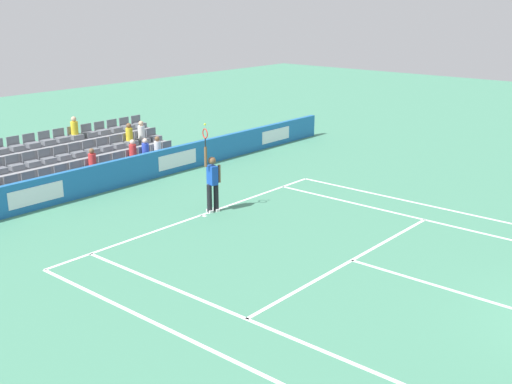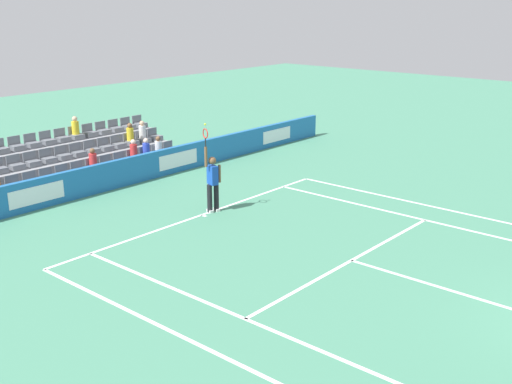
# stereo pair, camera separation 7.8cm
# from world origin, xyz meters

# --- Properties ---
(line_baseline) EXTENTS (10.97, 0.10, 0.01)m
(line_baseline) POSITION_xyz_m (0.00, -11.89, 0.00)
(line_baseline) COLOR white
(line_baseline) RESTS_ON ground
(line_service) EXTENTS (8.23, 0.10, 0.01)m
(line_service) POSITION_xyz_m (0.00, -6.40, 0.00)
(line_service) COLOR white
(line_service) RESTS_ON ground
(line_centre_service) EXTENTS (0.10, 6.40, 0.01)m
(line_centre_service) POSITION_xyz_m (0.00, -3.20, 0.00)
(line_centre_service) COLOR white
(line_centre_service) RESTS_ON ground
(line_singles_sideline_left) EXTENTS (0.10, 11.89, 0.01)m
(line_singles_sideline_left) POSITION_xyz_m (4.12, -5.95, 0.00)
(line_singles_sideline_left) COLOR white
(line_singles_sideline_left) RESTS_ON ground
(line_singles_sideline_right) EXTENTS (0.10, 11.89, 0.01)m
(line_singles_sideline_right) POSITION_xyz_m (-4.12, -5.95, 0.00)
(line_singles_sideline_right) COLOR white
(line_singles_sideline_right) RESTS_ON ground
(line_doubles_sideline_left) EXTENTS (0.10, 11.89, 0.01)m
(line_doubles_sideline_left) POSITION_xyz_m (5.49, -5.95, 0.00)
(line_doubles_sideline_left) COLOR white
(line_doubles_sideline_left) RESTS_ON ground
(line_doubles_sideline_right) EXTENTS (0.10, 11.89, 0.01)m
(line_doubles_sideline_right) POSITION_xyz_m (-5.49, -5.95, 0.00)
(line_doubles_sideline_right) COLOR white
(line_doubles_sideline_right) RESTS_ON ground
(line_centre_mark) EXTENTS (0.10, 0.20, 0.01)m
(line_centre_mark) POSITION_xyz_m (0.00, -11.79, 0.00)
(line_centre_mark) COLOR white
(line_centre_mark) RESTS_ON ground
(sponsor_barrier) EXTENTS (24.25, 0.22, 1.00)m
(sponsor_barrier) POSITION_xyz_m (0.00, -16.32, 0.50)
(sponsor_barrier) COLOR #1E66AD
(sponsor_barrier) RESTS_ON ground
(tennis_player) EXTENTS (0.51, 0.42, 2.85)m
(tennis_player) POSITION_xyz_m (-0.49, -11.86, 0.99)
(tennis_player) COLOR black
(tennis_player) RESTS_ON ground
(stadium_stand) EXTENTS (8.06, 2.85, 2.15)m
(stadium_stand) POSITION_xyz_m (-0.02, -18.63, 0.54)
(stadium_stand) COLOR gray
(stadium_stand) RESTS_ON ground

